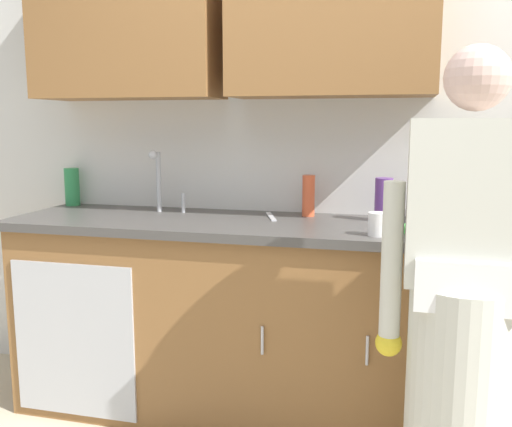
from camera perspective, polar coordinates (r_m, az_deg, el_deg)
name	(u,v)px	position (r m, az deg, el deg)	size (l,w,h in m)	color
kitchen_wall_with_uppers	(318,104)	(2.80, 6.21, 10.91)	(4.80, 0.44, 2.70)	silver
counter_cabinet	(219,320)	(2.77, -3.73, -10.63)	(1.90, 0.62, 0.90)	brown
countertop	(219,224)	(2.65, -3.77, -1.02)	(1.96, 0.66, 0.04)	#474442
sink	(155,219)	(2.77, -10.12, -0.57)	(0.50, 0.36, 0.35)	#B7BABF
person_at_sink	(462,340)	(1.99, 19.97, -11.84)	(0.55, 0.34, 1.62)	white
bottle_cleaner_spray	(72,187)	(3.23, -17.99, 2.57)	(0.08, 0.08, 0.20)	#2D8C4C
bottle_water_short	(384,200)	(2.65, 12.70, 1.38)	(0.08, 0.08, 0.20)	#66388C
bottle_water_tall	(309,196)	(2.73, 5.30, 1.79)	(0.06, 0.06, 0.20)	#E05933
cup_by_sink	(378,224)	(2.31, 12.11, -1.05)	(0.08, 0.08, 0.09)	white
knife_on_counter	(271,216)	(2.71, 1.50, -0.29)	(0.24, 0.02, 0.01)	silver
sponge	(417,229)	(2.42, 15.91, -1.50)	(0.11, 0.07, 0.03)	#4CBF4C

